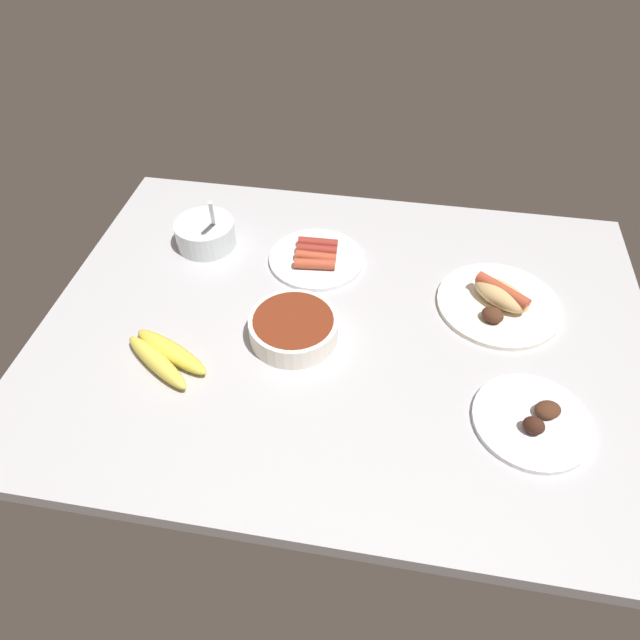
{
  "coord_description": "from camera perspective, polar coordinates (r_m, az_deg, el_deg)",
  "views": [
    {
      "loc": [
        8.43,
        -79.53,
        82.26
      ],
      "look_at": [
        -4.7,
        -2.66,
        3.0
      ],
      "focal_mm": 32.35,
      "sensor_mm": 36.0,
      "label": 1
    }
  ],
  "objects": [
    {
      "name": "bowl_coleslaw",
      "position": [
        1.34,
        -11.28,
        8.49
      ],
      "size": [
        13.46,
        13.46,
        15.82
      ],
      "color": "silver",
      "rests_on": "ground_plane"
    },
    {
      "name": "plate_hotdog_assembled",
      "position": [
        1.23,
        17.31,
        1.82
      ],
      "size": [
        24.97,
        24.97,
        5.61
      ],
      "color": "white",
      "rests_on": "ground_plane"
    },
    {
      "name": "bowl_chili",
      "position": [
        1.11,
        -2.64,
        -0.72
      ],
      "size": [
        17.17,
        17.17,
        4.75
      ],
      "color": "white",
      "rests_on": "ground_plane"
    },
    {
      "name": "banana_bunch",
      "position": [
        1.1,
        -15.15,
        -3.5
      ],
      "size": [
        18.56,
        14.95,
        3.66
      ],
      "color": "gold",
      "rests_on": "ground_plane"
    },
    {
      "name": "plate_sausages",
      "position": [
        1.29,
        -0.37,
        6.22
      ],
      "size": [
        21.0,
        21.0,
        3.25
      ],
      "color": "white",
      "rests_on": "ground_plane"
    },
    {
      "name": "ground_plane",
      "position": [
        1.16,
        2.51,
        -0.92
      ],
      "size": [
        120.0,
        90.0,
        3.0
      ],
      "primitive_type": "cube",
      "color": "#B2B2B7"
    },
    {
      "name": "plate_grilled_meat",
      "position": [
        1.05,
        20.33,
        -9.31
      ],
      "size": [
        20.05,
        20.05,
        4.1
      ],
      "color": "white",
      "rests_on": "ground_plane"
    }
  ]
}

